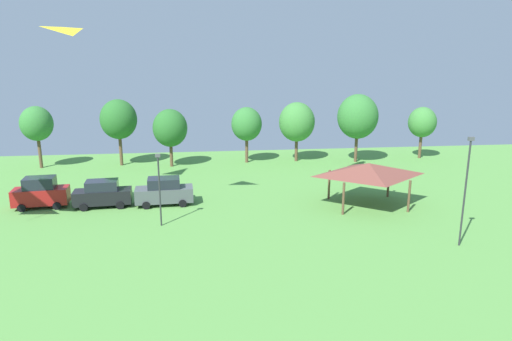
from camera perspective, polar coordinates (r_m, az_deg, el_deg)
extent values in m
pyramid|color=yellow|center=(39.24, -21.79, 13.98)|extent=(3.06, 3.00, 0.76)
pyramid|color=red|center=(33.73, -15.70, 18.76)|extent=(2.25, 1.64, 0.13)
cube|color=maroon|center=(41.40, -25.28, -2.89)|extent=(4.42, 2.15, 1.32)
cube|color=#1E232D|center=(41.11, -25.44, -1.40)|extent=(2.49, 1.84, 0.92)
cylinder|color=black|center=(40.45, -23.63, -4.07)|extent=(0.66, 0.28, 0.64)
cylinder|color=black|center=(42.11, -23.17, -3.34)|extent=(0.66, 0.28, 0.64)
cylinder|color=black|center=(41.09, -27.26, -4.19)|extent=(0.66, 0.28, 0.64)
cylinder|color=black|center=(42.74, -26.66, -3.47)|extent=(0.66, 0.28, 0.64)
cube|color=black|center=(39.68, -18.60, -3.09)|extent=(4.70, 2.11, 1.13)
cube|color=#1E232D|center=(39.42, -18.71, -1.76)|extent=(2.63, 1.81, 0.79)
cylinder|color=black|center=(38.84, -16.62, -4.18)|extent=(0.66, 0.27, 0.64)
cylinder|color=black|center=(40.51, -16.40, -3.42)|extent=(0.66, 0.27, 0.64)
cylinder|color=black|center=(39.23, -20.75, -4.34)|extent=(0.66, 0.27, 0.64)
cylinder|color=black|center=(40.89, -20.36, -3.57)|extent=(0.66, 0.27, 0.64)
cube|color=#4C5156|center=(38.90, -11.39, -2.93)|extent=(4.83, 2.13, 1.18)
cube|color=#1E232D|center=(38.62, -11.46, -1.51)|extent=(2.70, 1.86, 0.82)
cylinder|color=black|center=(38.17, -9.16, -4.08)|extent=(0.65, 0.26, 0.64)
cylinder|color=black|center=(39.94, -9.22, -3.27)|extent=(0.65, 0.26, 0.64)
cylinder|color=black|center=(38.26, -13.57, -4.26)|extent=(0.65, 0.26, 0.64)
cylinder|color=black|center=(40.02, -13.43, -3.44)|extent=(0.65, 0.26, 0.64)
cylinder|color=brown|center=(36.30, 10.88, -3.48)|extent=(0.20, 0.20, 2.60)
cylinder|color=brown|center=(38.25, 18.59, -3.07)|extent=(0.20, 0.20, 2.60)
cylinder|color=brown|center=(40.08, 9.12, -1.74)|extent=(0.20, 0.20, 2.60)
cylinder|color=brown|center=(41.85, 16.23, -1.46)|extent=(0.20, 0.20, 2.60)
pyramid|color=brown|center=(38.57, 13.90, 0.17)|extent=(6.96, 5.33, 1.00)
cylinder|color=#2D2D33|center=(33.68, -11.95, -2.64)|extent=(0.12, 0.12, 5.15)
cube|color=#4C4C51|center=(33.03, -12.18, 1.85)|extent=(0.36, 0.20, 0.24)
cylinder|color=#2D2D33|center=(32.12, 24.64, -2.74)|extent=(0.12, 0.12, 6.99)
cube|color=#4C4C51|center=(31.35, 25.30, 3.61)|extent=(0.36, 0.20, 0.24)
cylinder|color=brown|center=(56.18, -25.41, 2.15)|extent=(0.36, 0.36, 3.68)
ellipsoid|color=#337533|center=(55.70, -25.75, 5.31)|extent=(3.47, 3.47, 3.82)
cylinder|color=brown|center=(54.21, -16.56, 2.59)|extent=(0.36, 0.36, 3.77)
ellipsoid|color=#286628|center=(53.68, -16.81, 6.15)|extent=(4.06, 4.06, 4.47)
cylinder|color=brown|center=(52.38, -10.55, 2.10)|extent=(0.36, 0.36, 2.96)
ellipsoid|color=#286628|center=(51.87, -10.69, 5.25)|extent=(3.83, 3.83, 4.21)
cylinder|color=brown|center=(53.51, -1.17, 2.72)|extent=(0.36, 0.36, 3.21)
ellipsoid|color=#337533|center=(53.02, -1.18, 5.83)|extent=(3.54, 3.54, 3.89)
cylinder|color=brown|center=(54.46, 5.06, 2.81)|extent=(0.36, 0.36, 3.10)
ellipsoid|color=#3D7F38|center=(53.94, 5.13, 6.07)|extent=(4.20, 4.20, 4.62)
cylinder|color=brown|center=(55.01, 12.40, 2.92)|extent=(0.36, 0.36, 3.62)
ellipsoid|color=#337533|center=(54.46, 12.60, 6.60)|extent=(4.69, 4.69, 5.16)
cylinder|color=brown|center=(59.39, 19.84, 2.99)|extent=(0.36, 0.36, 3.17)
ellipsoid|color=#3D7F38|center=(58.96, 20.07, 5.70)|extent=(3.33, 3.33, 3.66)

